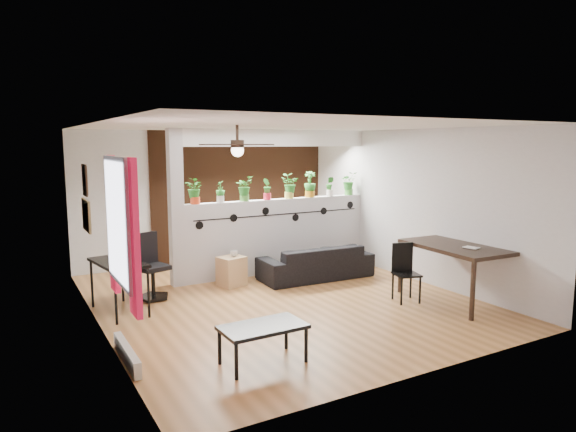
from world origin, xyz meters
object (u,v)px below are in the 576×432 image
Objects in this scene: computer_desk at (118,266)px; dining_table at (457,251)px; potted_plant_1 at (220,191)px; potted_plant_7 at (349,183)px; folding_chair at (404,267)px; potted_plant_3 at (267,188)px; office_chair at (151,271)px; coffee_table at (263,329)px; ceiling_fan at (237,146)px; cube_shelf at (232,271)px; sofa at (316,262)px; potted_plant_2 at (244,188)px; potted_plant_4 at (289,185)px; potted_plant_0 at (195,190)px; cup at (234,253)px; potted_plant_5 at (310,184)px; potted_plant_6 at (330,186)px.

dining_table reaches higher than computer_desk.
potted_plant_7 reaches higher than potted_plant_1.
folding_chair is (-0.77, -2.48, -1.07)m from potted_plant_7.
potted_plant_3 reaches higher than office_chair.
coffee_table is at bearing -81.62° from office_chair.
potted_plant_3 reaches higher than computer_desk.
potted_plant_3 is at bearing 52.64° from ceiling_fan.
cube_shelf is 0.45× the size of computer_desk.
ceiling_fan reaches higher than coffee_table.
sofa is 3.62m from coffee_table.
potted_plant_2 is 3.69m from dining_table.
potted_plant_2 reaches higher than potted_plant_3.
potted_plant_4 is 0.52× the size of folding_chair.
office_chair is (-0.92, -0.52, -1.15)m from potted_plant_0.
computer_desk is at bearing 111.48° from coffee_table.
potted_plant_4 reaches higher than cube_shelf.
potted_plant_3 is 2.58m from office_chair.
potted_plant_1 is 3.96m from dining_table.
folding_chair is at bearing -76.78° from potted_plant_4.
cup is at bearing 2.09° from office_chair.
potted_plant_1 is 0.77× the size of potted_plant_5.
cube_shelf is at bearing 2.17° from office_chair.
office_chair is at bearing 37.71° from computer_desk.
potted_plant_5 reaches higher than potted_plant_1.
ceiling_fan is at bearing -146.59° from potted_plant_6.
cube_shelf is 0.30m from cup.
office_chair reaches higher than folding_chair.
computer_desk is 0.73m from office_chair.
potted_plant_0 is 0.45× the size of office_chair.
potted_plant_5 is at bearing -0.04° from cube_shelf.
folding_chair is at bearing -46.70° from cup.
sofa is (1.94, 1.06, -2.04)m from ceiling_fan.
potted_plant_2 reaches higher than office_chair.
sofa is (-0.33, -0.74, -1.33)m from potted_plant_5.
potted_plant_5 is at bearing 9.24° from office_chair.
potted_plant_6 is 0.38× the size of office_chair.
office_chair is (-2.72, -0.52, -1.15)m from potted_plant_4.
potted_plant_3 is (0.90, 0.00, 0.01)m from potted_plant_1.
office_chair is 4.62m from dining_table.
potted_plant_0 reaches higher than dining_table.
potted_plant_2 is (0.90, 0.00, -0.00)m from potted_plant_0.
potted_plant_3 is 1.35m from potted_plant_6.
potted_plant_4 is at bearing -0.00° from potted_plant_2.
potted_plant_0 is 1.15× the size of potted_plant_3.
potted_plant_4 is at bearing 180.00° from potted_plant_5.
potted_plant_0 is at bearing 180.00° from potted_plant_3.
office_chair reaches higher than dining_table.
potted_plant_5 reaches higher than potted_plant_6.
potted_plant_5 reaches higher than potted_plant_3.
potted_plant_3 is at bearing 28.24° from cup.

